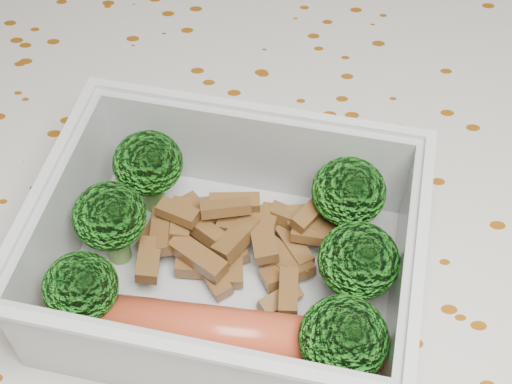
{
  "coord_description": "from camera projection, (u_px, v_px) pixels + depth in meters",
  "views": [
    {
      "loc": [
        -0.0,
        -0.25,
        1.11
      ],
      "look_at": [
        -0.01,
        0.0,
        0.78
      ],
      "focal_mm": 50.0,
      "sensor_mm": 36.0,
      "label": 1
    }
  ],
  "objects": [
    {
      "name": "dining_table",
      "position": [
        267.0,
        292.0,
        0.5
      ],
      "size": [
        1.4,
        0.9,
        0.75
      ],
      "color": "brown",
      "rests_on": "ground"
    },
    {
      "name": "broccoli_florets",
      "position": [
        242.0,
        244.0,
        0.37
      ],
      "size": [
        0.18,
        0.15,
        0.06
      ],
      "color": "#608C3F",
      "rests_on": "lunch_container"
    },
    {
      "name": "tablecloth",
      "position": [
        268.0,
        253.0,
        0.46
      ],
      "size": [
        1.46,
        0.96,
        0.19
      ],
      "color": "silver",
      "rests_on": "dining_table"
    },
    {
      "name": "lunch_container",
      "position": [
        228.0,
        261.0,
        0.39
      ],
      "size": [
        0.23,
        0.19,
        0.07
      ],
      "color": "silver",
      "rests_on": "tablecloth"
    },
    {
      "name": "sausage",
      "position": [
        216.0,
        333.0,
        0.36
      ],
      "size": [
        0.17,
        0.04,
        0.03
      ],
      "color": "#BF4428",
      "rests_on": "lunch_container"
    },
    {
      "name": "meat_pile",
      "position": [
        236.0,
        240.0,
        0.4
      ],
      "size": [
        0.12,
        0.08,
        0.03
      ],
      "color": "brown",
      "rests_on": "lunch_container"
    }
  ]
}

